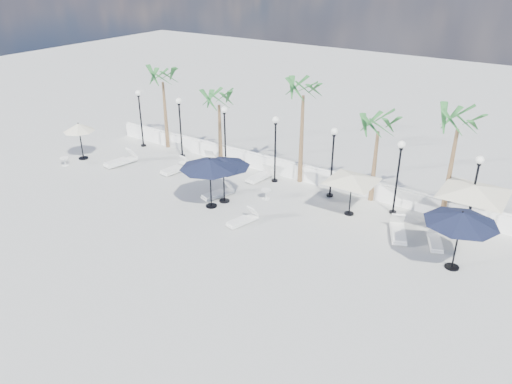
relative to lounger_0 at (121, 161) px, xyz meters
The scene contains 31 objects.
ground 9.80m from the lounger_0, 19.91° to the right, with size 100.00×100.00×0.00m, color #AFB0AA.
balustrade 10.11m from the lounger_0, 24.32° to the left, with size 26.00×0.30×1.01m.
lamppost_0 4.08m from the lounger_0, 112.12° to the left, with size 0.36×0.36×3.84m.
lamppost_1 4.46m from the lounger_0, 55.02° to the left, with size 0.36×0.36×3.84m.
lamppost_2 6.90m from the lounger_0, 28.97° to the left, with size 0.36×0.36×3.84m.
lamppost_3 9.99m from the lounger_0, 18.95° to the left, with size 0.36×0.36×3.84m.
lamppost_4 13.29m from the lounger_0, 13.97° to the left, with size 0.36×0.36×3.84m.
lamppost_5 16.67m from the lounger_0, 11.04° to the left, with size 0.36×0.36×3.84m.
lamppost_6 20.09m from the lounger_0, ahead, with size 0.36×0.36×3.84m.
palm_0 5.83m from the lounger_0, 86.91° to the left, with size 2.60×2.60×5.50m.
palm_1 7.08m from the lounger_0, 40.06° to the left, with size 2.60×2.60×4.70m.
palm_2 12.15m from the lounger_0, 20.84° to the left, with size 2.60×2.60×6.10m.
palm_3 15.68m from the lounger_0, 15.08° to the left, with size 2.60×2.60×4.90m.
palm_4 19.36m from the lounger_0, 12.15° to the left, with size 2.60×2.60×5.70m.
lounger_0 is the anchor object (origin of this frame).
lounger_1 5.20m from the lounger_0, 33.66° to the left, with size 1.10×1.95×0.70m.
lounger_2 3.75m from the lounger_0, 16.00° to the left, with size 0.89×2.05×0.74m.
lounger_3 8.88m from the lounger_0, 18.95° to the left, with size 0.82×1.95×0.71m.
lounger_4 10.75m from the lounger_0, 10.43° to the right, with size 0.96×1.78×0.63m.
lounger_5 7.79m from the lounger_0, ahead, with size 1.13×1.92×0.68m.
lounger_6 17.24m from the lounger_0, ahead, with size 1.39×2.09×0.75m.
lounger_7 18.91m from the lounger_0, ahead, with size 1.12×1.73×0.62m.
side_table_0 3.43m from the lounger_0, 144.30° to the right, with size 0.53×0.53×0.51m.
side_table_1 4.03m from the lounger_0, 21.97° to the left, with size 0.51×0.51×0.50m.
side_table_2 10.09m from the lounger_0, ahead, with size 0.55×0.55×0.53m.
parasol_navy_left 8.55m from the lounger_0, ahead, with size 3.05×3.05×2.69m.
parasol_navy_mid 8.62m from the lounger_0, ahead, with size 2.80×2.80×2.51m.
parasol_navy_right 20.07m from the lounger_0, ahead, with size 2.97×2.97×2.66m.
parasol_cream_sq_a 20.13m from the lounger_0, ahead, with size 5.58×5.58×2.74m.
parasol_cream_sq_b 14.66m from the lounger_0, ahead, with size 4.57×4.57×2.29m.
parasol_cream_small 3.36m from the lounger_0, 167.21° to the right, with size 1.94×1.94×2.38m.
Camera 1 is at (13.64, -15.77, 11.74)m, focal length 35.00 mm.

